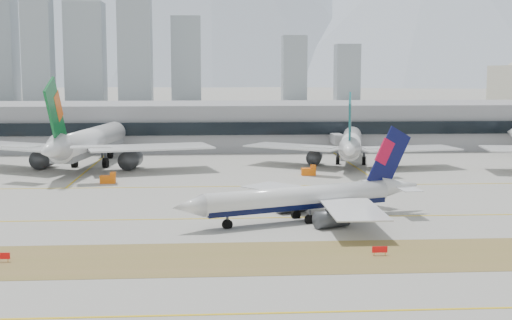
{
  "coord_description": "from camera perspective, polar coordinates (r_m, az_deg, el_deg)",
  "views": [
    {
      "loc": [
        -7.56,
        -128.89,
        26.04
      ],
      "look_at": [
        2.36,
        18.0,
        7.5
      ],
      "focal_mm": 50.0,
      "sensor_mm": 36.0,
      "label": 1
    }
  ],
  "objects": [
    {
      "name": "ground",
      "position": [
        131.72,
        -0.5,
        -4.23
      ],
      "size": [
        3000.0,
        3000.0,
        0.0
      ],
      "primitive_type": "plane",
      "color": "#A29F97",
      "rests_on": "ground"
    },
    {
      "name": "terminal",
      "position": [
        244.55,
        -2.08,
        2.83
      ],
      "size": [
        280.0,
        43.1,
        15.0
      ],
      "color": "gray",
      "rests_on": "ground"
    },
    {
      "name": "city_skyline",
      "position": [
        591.18,
        -13.7,
        9.28
      ],
      "size": [
        342.0,
        49.8,
        140.0
      ],
      "color": "#8C97A0",
      "rests_on": "ground"
    },
    {
      "name": "hold_sign_left",
      "position": [
        104.02,
        -19.67,
        -7.25
      ],
      "size": [
        2.2,
        0.15,
        1.35
      ],
      "color": "red",
      "rests_on": "ground"
    },
    {
      "name": "apron_markings",
      "position": [
        79.69,
        1.83,
        -11.88
      ],
      "size": [
        360.0,
        122.22,
        0.06
      ],
      "color": "olive",
      "rests_on": "ground"
    },
    {
      "name": "gse_c",
      "position": [
        178.43,
        4.27,
        -0.89
      ],
      "size": [
        3.55,
        2.0,
        2.6
      ],
      "color": "orange",
      "rests_on": "ground"
    },
    {
      "name": "hold_sign_right",
      "position": [
        102.97,
        9.87,
        -7.08
      ],
      "size": [
        2.2,
        0.15,
        1.35
      ],
      "color": "red",
      "rests_on": "ground"
    },
    {
      "name": "widebody_eva",
      "position": [
        195.94,
        -13.28,
        1.3
      ],
      "size": [
        69.52,
        68.58,
        25.0
      ],
      "rotation": [
        0.0,
        0.0,
        1.44
      ],
      "color": "white",
      "rests_on": "ground"
    },
    {
      "name": "widebody_cathay",
      "position": [
        198.63,
        7.61,
        1.21
      ],
      "size": [
        57.86,
        57.54,
        21.12
      ],
      "rotation": [
        0.0,
        0.0,
        1.35
      ],
      "color": "white",
      "rests_on": "ground"
    },
    {
      "name": "gse_b",
      "position": [
        168.98,
        -11.71,
        -1.48
      ],
      "size": [
        3.55,
        2.0,
        2.6
      ],
      "color": "orange",
      "rests_on": "ground"
    },
    {
      "name": "taxiing_airliner",
      "position": [
        124.55,
        4.09,
        -3.08
      ],
      "size": [
        46.18,
        39.04,
        16.2
      ],
      "rotation": [
        0.0,
        0.0,
        3.51
      ],
      "color": "white",
      "rests_on": "ground"
    }
  ]
}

